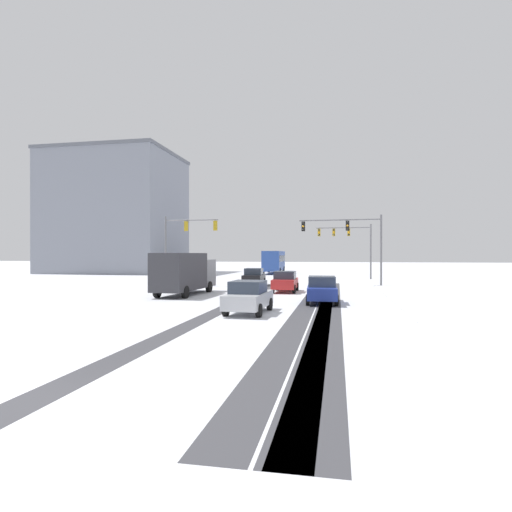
{
  "coord_description": "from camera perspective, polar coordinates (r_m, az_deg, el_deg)",
  "views": [
    {
      "loc": [
        6.04,
        -7.31,
        2.95
      ],
      "look_at": [
        0.0,
        23.9,
        2.8
      ],
      "focal_mm": 29.63,
      "sensor_mm": 36.0,
      "label": 1
    }
  ],
  "objects": [
    {
      "name": "car_blue_third",
      "position": [
        25.64,
        8.88,
        -4.5
      ],
      "size": [
        1.98,
        4.18,
        1.62
      ],
      "color": "#233899",
      "rests_on": "ground"
    },
    {
      "name": "wheel_track_left_lane",
      "position": [
        24.57,
        9.97,
        -6.62
      ],
      "size": [
        1.19,
        37.56,
        0.01
      ],
      "primitive_type": "cube",
      "color": "#424247",
      "rests_on": "ground"
    },
    {
      "name": "car_red_second",
      "position": [
        32.91,
        3.96,
        -3.45
      ],
      "size": [
        1.86,
        4.11,
        1.62
      ],
      "color": "red",
      "rests_on": "ground"
    },
    {
      "name": "sidewalk_kerb_right",
      "position": [
        23.46,
        24.0,
        -6.83
      ],
      "size": [
        4.0,
        37.56,
        0.12
      ],
      "primitive_type": "cube",
      "color": "white",
      "rests_on": "ground"
    },
    {
      "name": "car_silver_fourth",
      "position": [
        21.1,
        -1.01,
        -5.53
      ],
      "size": [
        1.96,
        4.16,
        1.62
      ],
      "color": "#B7BABF",
      "rests_on": "ground"
    },
    {
      "name": "wheel_track_center",
      "position": [
        24.57,
        9.27,
        -6.62
      ],
      "size": [
        0.83,
        37.56,
        0.01
      ],
      "primitive_type": "cube",
      "color": "#424247",
      "rests_on": "ground"
    },
    {
      "name": "ground_plane",
      "position": [
        9.93,
        -28.56,
        -17.02
      ],
      "size": [
        300.0,
        300.0,
        0.0
      ],
      "primitive_type": "plane",
      "color": "silver"
    },
    {
      "name": "car_black_lead",
      "position": [
        39.58,
        -0.27,
        -2.82
      ],
      "size": [
        1.99,
        4.18,
        1.62
      ],
      "color": "black",
      "rests_on": "ground"
    },
    {
      "name": "box_truck_delivery",
      "position": [
        30.96,
        -9.59,
        -2.17
      ],
      "size": [
        2.53,
        7.48,
        3.02
      ],
      "color": "slate",
      "rests_on": "ground"
    },
    {
      "name": "bus_oncoming",
      "position": [
        64.37,
        2.45,
        -0.59
      ],
      "size": [
        3.07,
        11.11,
        3.38
      ],
      "color": "#284793",
      "rests_on": "ground"
    },
    {
      "name": "traffic_signal_far_right",
      "position": [
        51.56,
        12.39,
        2.32
      ],
      "size": [
        6.47,
        0.48,
        6.5
      ],
      "color": "slate",
      "rests_on": "ground"
    },
    {
      "name": "wheel_track_oncoming",
      "position": [
        25.29,
        -2.93,
        -6.42
      ],
      "size": [
        0.94,
        37.56,
        0.01
      ],
      "primitive_type": "cube",
      "color": "#424247",
      "rests_on": "ground"
    },
    {
      "name": "office_building_far_left_block",
      "position": [
        71.83,
        -18.32,
        5.49
      ],
      "size": [
        19.2,
        15.96,
        18.99
      ],
      "color": "gray",
      "rests_on": "ground"
    },
    {
      "name": "traffic_signal_near_left",
      "position": [
        40.01,
        -9.77,
        2.64
      ],
      "size": [
        5.29,
        0.52,
        6.5
      ],
      "color": "slate",
      "rests_on": "ground"
    },
    {
      "name": "traffic_signal_near_right",
      "position": [
        39.65,
        12.73,
        2.8
      ],
      "size": [
        7.49,
        0.63,
        6.5
      ],
      "color": "slate",
      "rests_on": "ground"
    },
    {
      "name": "wheel_track_right_lane",
      "position": [
        24.62,
        6.93,
        -6.6
      ],
      "size": [
        1.01,
        37.56,
        0.01
      ],
      "primitive_type": "cube",
      "color": "#424247",
      "rests_on": "ground"
    }
  ]
}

